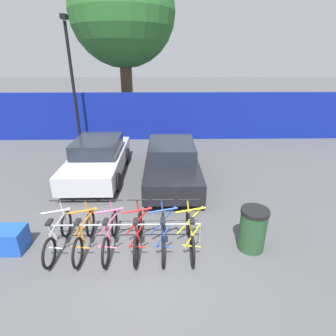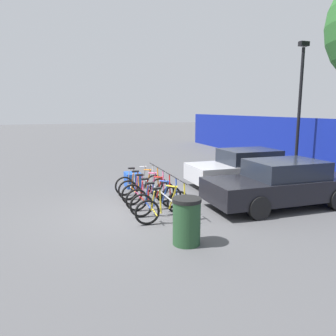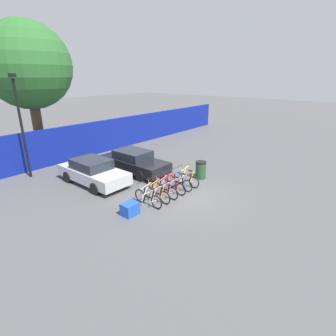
% 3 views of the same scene
% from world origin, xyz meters
% --- Properties ---
extents(ground_plane, '(120.00, 120.00, 0.00)m').
position_xyz_m(ground_plane, '(0.00, 0.00, 0.00)').
color(ground_plane, '#4C4C4F').
extents(hoarding_wall, '(36.00, 0.16, 2.48)m').
position_xyz_m(hoarding_wall, '(0.00, 9.50, 1.24)').
color(hoarding_wall, navy).
rests_on(hoarding_wall, ground).
extents(bike_rack, '(3.57, 0.04, 0.57)m').
position_xyz_m(bike_rack, '(-0.50, 0.67, 0.48)').
color(bike_rack, gray).
rests_on(bike_rack, ground).
extents(bicycle_silver, '(0.68, 1.71, 1.05)m').
position_xyz_m(bicycle_silver, '(-2.01, 0.53, 0.38)').
color(bicycle_silver, black).
rests_on(bicycle_silver, ground).
extents(bicycle_orange, '(0.68, 1.71, 1.05)m').
position_xyz_m(bicycle_orange, '(-1.42, 0.53, 0.38)').
color(bicycle_orange, black).
rests_on(bicycle_orange, ground).
extents(bicycle_pink, '(0.68, 1.71, 1.05)m').
position_xyz_m(bicycle_pink, '(-0.83, 0.53, 0.38)').
color(bicycle_pink, black).
rests_on(bicycle_pink, ground).
extents(bicycle_red, '(0.68, 1.71, 1.05)m').
position_xyz_m(bicycle_red, '(-0.19, 0.53, 0.38)').
color(bicycle_red, black).
rests_on(bicycle_red, ground).
extents(bicycle_blue, '(0.68, 1.71, 1.05)m').
position_xyz_m(bicycle_blue, '(0.38, 0.53, 0.38)').
color(bicycle_blue, black).
rests_on(bicycle_blue, ground).
extents(bicycle_yellow, '(0.68, 1.71, 1.05)m').
position_xyz_m(bicycle_yellow, '(1.01, 0.53, 0.38)').
color(bicycle_yellow, black).
rests_on(bicycle_yellow, ground).
extents(car_silver, '(1.91, 4.41, 1.40)m').
position_xyz_m(car_silver, '(-2.02, 4.72, 0.69)').
color(car_silver, '#B7B7BC').
rests_on(car_silver, ground).
extents(car_black, '(1.91, 4.60, 1.40)m').
position_xyz_m(car_black, '(0.69, 4.28, 0.69)').
color(car_black, black).
rests_on(car_black, ground).
extents(lamp_post, '(0.24, 0.44, 5.85)m').
position_xyz_m(lamp_post, '(-3.82, 8.50, 3.27)').
color(lamp_post, black).
rests_on(lamp_post, ground).
extents(trash_bin, '(0.63, 0.63, 1.03)m').
position_xyz_m(trash_bin, '(2.43, 0.50, 0.52)').
color(trash_bin, '#234728').
rests_on(trash_bin, ground).
extents(cargo_crate, '(0.70, 0.56, 0.55)m').
position_xyz_m(cargo_crate, '(-3.14, 0.54, 0.28)').
color(cargo_crate, blue).
rests_on(cargo_crate, ground).
extents(tree_behind_hoarding, '(5.52, 5.52, 9.10)m').
position_xyz_m(tree_behind_hoarding, '(-1.68, 11.30, 6.29)').
color(tree_behind_hoarding, brown).
rests_on(tree_behind_hoarding, ground).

